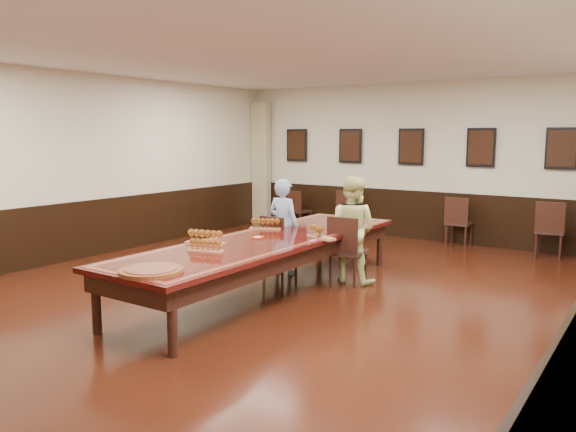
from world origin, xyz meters
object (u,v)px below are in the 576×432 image
Objects in this scene: spare_chair_d at (550,229)px; conference_table at (267,249)px; spare_chair_a at (300,210)px; chair_man at (280,245)px; person_woman at (352,229)px; carved_platter at (151,271)px; chair_woman at (348,250)px; spare_chair_c at (459,221)px; spare_chair_b at (350,212)px; person_man at (284,226)px.

spare_chair_d is 0.20× the size of conference_table.
spare_chair_d reaches higher than spare_chair_a.
person_woman is at bearing -166.03° from chair_man.
spare_chair_a is at bearing 118.48° from conference_table.
spare_chair_d reaches higher than carved_platter.
chair_woman is 4.83m from spare_chair_a.
chair_man is 4.11m from spare_chair_c.
chair_woman reaches higher than chair_man.
spare_chair_d reaches higher than chair_man.
person_woman is at bearing 81.61° from carved_platter.
carved_platter reaches higher than conference_table.
spare_chair_c is (0.45, 3.65, -0.01)m from chair_woman.
conference_table is at bearing 126.46° from spare_chair_a.
spare_chair_b is at bearing -75.97° from chair_man.
spare_chair_c is at bearing -110.99° from chair_man.
conference_table is (-2.75, -4.59, 0.11)m from spare_chair_d.
spare_chair_a is 0.18× the size of conference_table.
person_man is 0.95× the size of person_woman.
spare_chair_d is 7.27m from carved_platter.
spare_chair_a is 0.88× the size of spare_chair_d.
person_woman is 3.40m from carved_platter.
spare_chair_d is 4.79m from person_man.
chair_man is 0.96× the size of spare_chair_c.
chair_woman is 0.99× the size of spare_chair_d.
person_man reaches higher than spare_chair_b.
spare_chair_c is 4.85m from conference_table.
spare_chair_a is 1.23m from spare_chair_b.
spare_chair_b is at bearing -75.62° from person_man.
person_man is at bearing 100.49° from spare_chair_b.
carved_platter is (0.61, -3.12, 0.31)m from chair_man.
chair_woman is 0.64× the size of person_woman.
spare_chair_d is (2.08, 3.53, 0.01)m from chair_woman.
spare_chair_c reaches higher than carved_platter.
spare_chair_b is at bearing -65.55° from chair_woman.
chair_woman is 3.31m from carved_platter.
person_man is at bearing -90.00° from chair_man.
chair_man is at bearing 127.14° from spare_chair_a.
conference_table is at bearing 76.57° from spare_chair_c.
spare_chair_b is 1.29× the size of carved_platter.
person_man is (-1.11, -0.04, 0.24)m from chair_woman.
chair_woman is at bearing 90.00° from person_woman.
chair_man is 3.96m from spare_chair_b.
conference_table is (2.54, -4.67, 0.17)m from spare_chair_a.
spare_chair_a is 5.32m from conference_table.
spare_chair_b reaches higher than spare_chair_a.
chair_man is at bearing 42.46° from spare_chair_d.
spare_chair_d is at bearing 69.14° from carved_platter.
spare_chair_c is at bearing -171.30° from spare_chair_a.
conference_table is (0.44, -0.92, 0.15)m from chair_man.
spare_chair_b is 3.87m from person_man.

